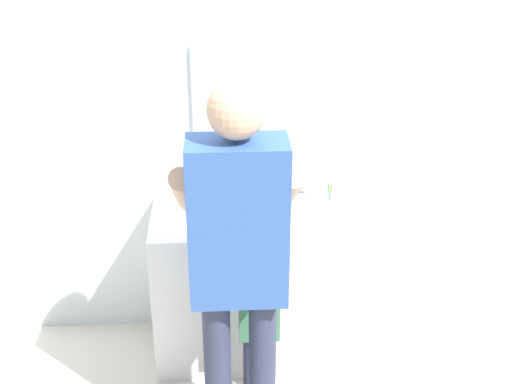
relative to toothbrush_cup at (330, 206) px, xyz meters
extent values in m
plane|color=silver|center=(-0.40, -0.29, -0.93)|extent=(14.00, 14.00, 0.00)
cube|color=silver|center=(-0.40, 0.33, 0.42)|extent=(4.40, 0.08, 2.70)
cube|color=silver|center=(-0.40, 0.28, 0.39)|extent=(0.64, 0.02, 0.84)
cube|color=white|center=(-0.40, 0.01, -0.49)|extent=(1.11, 0.54, 0.88)
cylinder|color=silver|center=(-0.40, -0.01, 0.00)|extent=(0.36, 0.36, 0.11)
cylinder|color=#B1B1AD|center=(-0.40, -0.01, 0.01)|extent=(0.30, 0.30, 0.09)
cylinder|color=#B7BABF|center=(-0.40, 0.22, 0.04)|extent=(0.03, 0.03, 0.18)
cylinder|color=#B7BABF|center=(-0.40, 0.16, 0.12)|extent=(0.02, 0.12, 0.02)
cylinder|color=#B7BABF|center=(-0.47, 0.22, -0.03)|extent=(0.04, 0.04, 0.05)
cylinder|color=#B7BABF|center=(-0.33, 0.22, -0.03)|extent=(0.04, 0.04, 0.05)
cylinder|color=silver|center=(0.00, 0.00, -0.01)|extent=(0.07, 0.07, 0.09)
cylinder|color=orange|center=(0.00, 0.02, 0.05)|extent=(0.04, 0.02, 0.17)
cube|color=white|center=(0.00, 0.02, 0.14)|extent=(0.01, 0.02, 0.02)
cylinder|color=green|center=(0.00, -0.02, 0.05)|extent=(0.04, 0.02, 0.17)
cube|color=white|center=(0.00, -0.02, 0.14)|extent=(0.01, 0.02, 0.02)
cylinder|color=#B27FC6|center=(-0.68, 0.03, 0.01)|extent=(0.06, 0.06, 0.13)
cylinder|color=#2D2D2D|center=(-0.68, 0.03, 0.09)|extent=(0.02, 0.02, 0.04)
cylinder|color=#2D334C|center=(-0.45, -0.40, -0.73)|extent=(0.06, 0.06, 0.41)
cylinder|color=#2D334C|center=(-0.35, -0.40, -0.73)|extent=(0.06, 0.06, 0.41)
cube|color=#427F56|center=(-0.40, -0.40, -0.35)|extent=(0.20, 0.11, 0.35)
sphere|color=beige|center=(-0.40, -0.40, -0.10)|extent=(0.11, 0.11, 0.11)
cylinder|color=beige|center=(-0.51, -0.31, -0.32)|extent=(0.05, 0.25, 0.19)
cylinder|color=beige|center=(-0.29, -0.31, -0.32)|extent=(0.05, 0.25, 0.19)
cylinder|color=#2D334C|center=(-0.61, -0.67, -0.51)|extent=(0.13, 0.13, 0.84)
cylinder|color=#2D334C|center=(-0.40, -0.67, -0.51)|extent=(0.13, 0.13, 0.84)
cube|color=#33569E|center=(-0.51, -0.67, 0.27)|extent=(0.42, 0.24, 0.73)
sphere|color=#D8A884|center=(-0.51, -0.67, 0.76)|extent=(0.24, 0.24, 0.24)
cylinder|color=#D8A884|center=(-0.74, -0.48, 0.33)|extent=(0.10, 0.51, 0.40)
cylinder|color=#D8A884|center=(-0.28, -0.48, 0.33)|extent=(0.10, 0.51, 0.40)
cylinder|color=green|center=(-0.28, -0.29, 0.14)|extent=(0.01, 0.14, 0.03)
cube|color=white|center=(-0.28, -0.21, 0.15)|extent=(0.01, 0.02, 0.02)
camera|label=1|loc=(-0.57, -3.10, 1.56)|focal=45.90mm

